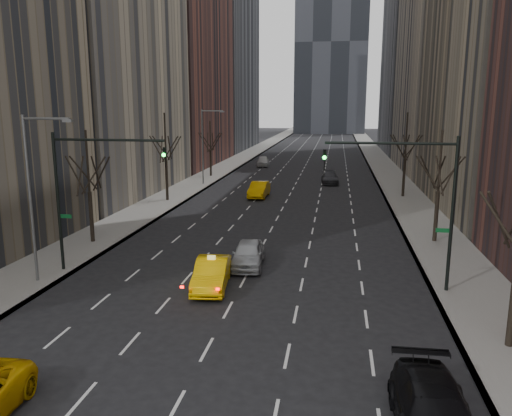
% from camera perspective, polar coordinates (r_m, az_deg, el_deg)
% --- Properties ---
extents(ground, '(400.00, 400.00, 0.00)m').
position_cam_1_polar(ground, '(17.63, -9.20, -21.61)').
color(ground, black).
rests_on(ground, ground).
extents(sidewalk_left, '(4.50, 320.00, 0.15)m').
position_cam_1_polar(sidewalk_left, '(86.19, -2.38, 5.31)').
color(sidewalk_left, slate).
rests_on(sidewalk_left, ground).
extents(sidewalk_right, '(4.50, 320.00, 0.15)m').
position_cam_1_polar(sidewalk_right, '(84.78, 14.13, 4.87)').
color(sidewalk_right, slate).
rests_on(sidewalk_right, ground).
extents(bld_left_far, '(14.00, 28.00, 44.00)m').
position_cam_1_polar(bld_left_far, '(85.07, -9.59, 19.90)').
color(bld_left_far, brown).
rests_on(bld_left_far, ground).
extents(bld_left_deep, '(14.00, 30.00, 60.00)m').
position_cam_1_polar(bld_left_deep, '(114.87, -4.60, 21.87)').
color(bld_left_deep, '#5E5E62').
rests_on(bld_left_deep, ground).
extents(bld_right_deep, '(14.00, 30.00, 58.00)m').
position_cam_1_polar(bld_right_deep, '(111.87, 18.86, 21.07)').
color(bld_right_deep, '#5E5E62').
rests_on(bld_right_deep, ground).
extents(tree_lw_b, '(3.36, 3.50, 7.82)m').
position_cam_1_polar(tree_lw_b, '(36.60, -18.49, 1.78)').
color(tree_lw_b, black).
rests_on(tree_lw_b, ground).
extents(tree_lw_c, '(3.36, 3.50, 8.74)m').
position_cam_1_polar(tree_lw_c, '(51.12, -10.24, 5.22)').
color(tree_lw_c, black).
rests_on(tree_lw_c, ground).
extents(tree_lw_d, '(3.36, 3.50, 7.36)m').
position_cam_1_polar(tree_lw_d, '(68.33, -5.23, 6.54)').
color(tree_lw_d, black).
rests_on(tree_lw_d, ground).
extents(tree_rw_b, '(3.36, 3.50, 7.82)m').
position_cam_1_polar(tree_rw_b, '(37.09, 20.08, 1.80)').
color(tree_rw_b, black).
rests_on(tree_rw_b, ground).
extents(tree_rw_c, '(3.36, 3.50, 8.74)m').
position_cam_1_polar(tree_rw_c, '(54.68, 16.65, 5.33)').
color(tree_rw_c, black).
rests_on(tree_rw_c, ground).
extents(traffic_mast_left, '(6.69, 0.39, 8.00)m').
position_cam_1_polar(traffic_mast_left, '(29.75, -19.06, 3.04)').
color(traffic_mast_left, black).
rests_on(traffic_mast_left, ground).
extents(traffic_mast_right, '(6.69, 0.39, 8.00)m').
position_cam_1_polar(traffic_mast_right, '(26.58, 18.16, 2.13)').
color(traffic_mast_right, black).
rests_on(traffic_mast_right, ground).
extents(streetlight_near, '(2.83, 0.22, 9.00)m').
position_cam_1_polar(streetlight_near, '(28.92, -23.96, 2.70)').
color(streetlight_near, slate).
rests_on(streetlight_near, ground).
extents(streetlight_far, '(2.83, 0.22, 9.00)m').
position_cam_1_polar(streetlight_far, '(61.12, -5.83, 7.86)').
color(streetlight_far, slate).
rests_on(streetlight_far, ground).
extents(taxi_sedan, '(2.20, 4.95, 1.58)m').
position_cam_1_polar(taxi_sedan, '(27.02, -5.08, -7.47)').
color(taxi_sedan, '#FFC205').
rests_on(taxi_sedan, ground).
extents(silver_sedan_ahead, '(2.16, 4.67, 1.55)m').
position_cam_1_polar(silver_sedan_ahead, '(30.39, -0.90, -5.27)').
color(silver_sedan_ahead, '#A2A5A9').
rests_on(silver_sedan_ahead, ground).
extents(parked_suv_black, '(2.34, 5.59, 1.61)m').
position_cam_1_polar(parked_suv_black, '(16.46, 19.76, -21.50)').
color(parked_suv_black, black).
rests_on(parked_suv_black, ground).
extents(far_taxi, '(1.83, 5.00, 1.64)m').
position_cam_1_polar(far_taxi, '(53.05, 0.36, 2.13)').
color(far_taxi, '#E8A404').
rests_on(far_taxi, ground).
extents(far_suv_grey, '(2.33, 5.08, 1.44)m').
position_cam_1_polar(far_suv_grey, '(63.10, 8.42, 3.44)').
color(far_suv_grey, '#2C2C31').
rests_on(far_suv_grey, ground).
extents(far_car_white, '(2.37, 4.91, 1.62)m').
position_cam_1_polar(far_car_white, '(80.31, 0.80, 5.38)').
color(far_car_white, silver).
rests_on(far_car_white, ground).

